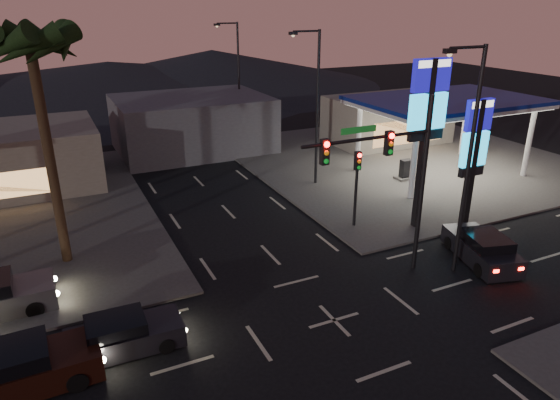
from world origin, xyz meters
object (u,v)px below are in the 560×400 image
car_lane_a_front (123,335)px  car_lane_a_mid (20,370)px  pylon_sign_short (475,144)px  traffic_signal_mast (392,165)px  suv_station (482,248)px  pylon_sign_tall (428,112)px  gas_station (447,104)px

car_lane_a_front → car_lane_a_mid: 3.30m
pylon_sign_short → car_lane_a_front: pylon_sign_short is taller
traffic_signal_mast → car_lane_a_front: bearing=-178.5°
pylon_sign_short → suv_station: bearing=-123.2°
car_lane_a_front → suv_station: (16.41, -0.57, 0.06)m
pylon_sign_short → car_lane_a_mid: size_ratio=1.44×
pylon_sign_tall → suv_station: (0.29, -4.38, -5.71)m
pylon_sign_short → gas_station: bearing=56.3°
suv_station → car_lane_a_front: bearing=178.0°
pylon_sign_short → suv_station: size_ratio=1.49×
car_lane_a_mid → suv_station: size_ratio=1.04×
gas_station → pylon_sign_short: size_ratio=1.74×
car_lane_a_front → gas_station: bearing=23.6°
gas_station → pylon_sign_tall: size_ratio=1.36×
pylon_sign_short → traffic_signal_mast: 7.69m
pylon_sign_tall → car_lane_a_front: pylon_sign_tall is taller
pylon_sign_tall → suv_station: pylon_sign_tall is taller
pylon_sign_tall → traffic_signal_mast: bearing=-143.5°
pylon_sign_tall → pylon_sign_short: 3.20m
pylon_sign_tall → car_lane_a_mid: size_ratio=1.85×
gas_station → traffic_signal_mast: (-12.24, -10.01, 0.15)m
gas_station → traffic_signal_mast: size_ratio=1.53×
pylon_sign_short → car_lane_a_mid: pylon_sign_short is taller
car_lane_a_front → suv_station: size_ratio=0.88×
car_lane_a_front → suv_station: bearing=-2.0°
gas_station → car_lane_a_front: bearing=-156.4°
car_lane_a_mid → suv_station: (19.67, -0.01, -0.05)m
gas_station → car_lane_a_front: size_ratio=2.96×
gas_station → suv_station: (-7.21, -10.88, -4.40)m
pylon_sign_tall → traffic_signal_mast: 6.02m
pylon_sign_short → car_lane_a_front: 19.27m
gas_station → pylon_sign_tall: bearing=-139.1°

